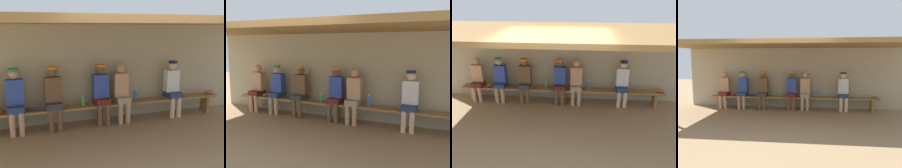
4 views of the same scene
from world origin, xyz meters
The scene contains 15 objects.
ground_plane centered at (0.00, 0.00, 0.00)m, with size 24.00×24.00×0.00m, color #937754.
back_wall centered at (0.00, 2.00, 1.10)m, with size 8.00×0.20×2.20m, color tan.
dugout_roof centered at (0.00, 0.70, 2.26)m, with size 8.00×2.80×0.12m, color olive.
bench centered at (0.00, 1.55, 0.39)m, with size 6.00×0.36×0.46m.
player_in_blue centered at (-2.54, 1.55, 0.73)m, with size 0.34×0.42×1.34m.
player_with_sunglasses centered at (0.45, 1.55, 0.73)m, with size 0.34×0.42×1.34m.
player_near_post centered at (-1.08, 1.55, 0.75)m, with size 0.34×0.42×1.34m.
player_shirtless_tan centered at (1.77, 1.55, 0.75)m, with size 0.34×0.42×1.34m.
player_rightmost centered at (-0.04, 1.55, 0.75)m, with size 0.34×0.42×1.34m.
player_in_white centered at (-1.84, 1.55, 0.75)m, with size 0.34×0.42×1.34m.
water_bottle_green centered at (-0.45, 1.56, 0.56)m, with size 0.07×0.07×0.21m.
water_bottle_clear centered at (0.82, 1.58, 0.59)m, with size 0.07×0.07×0.27m.
baseball_glove_tan centered at (-2.17, 1.52, 0.51)m, with size 0.24×0.17×0.09m, color brown.
baseball_glove_dark_brown centered at (2.85, 1.53, 0.51)m, with size 0.24×0.17×0.09m, color olive.
baseball_bat centered at (-1.52, 1.55, 0.49)m, with size 0.07×0.07×0.77m, color #333338.
Camera 4 is at (0.78, -6.10, 1.81)m, focal length 34.91 mm.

